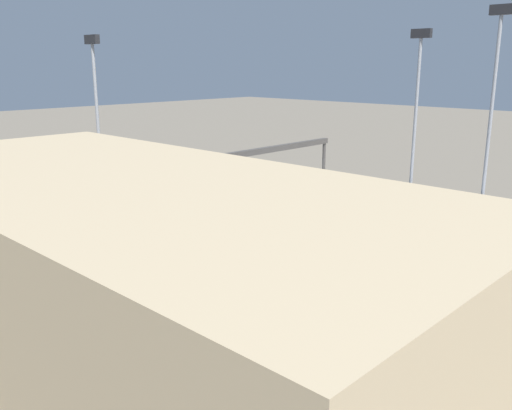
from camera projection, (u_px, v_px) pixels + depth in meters
name	position (u px, v px, depth m)	size (l,w,h in m)	color
ground_plane	(266.00, 211.00, 77.19)	(400.00, 400.00, 0.00)	#756B5B
track_bed_0	(320.00, 196.00, 85.91)	(140.00, 2.80, 0.12)	#4C443D
track_bed_1	(300.00, 201.00, 82.42)	(140.00, 2.80, 0.12)	#4C443D
track_bed_2	(277.00, 207.00, 78.92)	(140.00, 2.80, 0.12)	#4C443D
track_bed_3	(253.00, 214.00, 75.43)	(140.00, 2.80, 0.12)	#3D3833
track_bed_4	(227.00, 221.00, 71.93)	(140.00, 2.80, 0.12)	#3D3833
track_bed_5	(197.00, 229.00, 68.43)	(140.00, 2.80, 0.12)	#3D3833
train_on_track_5	(181.00, 205.00, 69.84)	(119.80, 3.06, 5.00)	#A8AAB2
train_on_track_0	(412.00, 200.00, 74.93)	(90.60, 3.06, 4.40)	maroon
train_on_track_3	(407.00, 236.00, 59.40)	(71.40, 3.00, 3.80)	#B7BABF
train_on_track_4	(166.00, 191.00, 79.97)	(10.00, 3.00, 5.00)	gold
train_on_track_1	(222.00, 173.00, 93.41)	(10.00, 3.00, 5.00)	#D85914
train_on_track_2	(237.00, 182.00, 83.87)	(47.20, 3.06, 5.00)	#A8AAB2
light_mast_0	(494.00, 88.00, 67.42)	(2.80, 0.70, 26.88)	#9EA0A5
light_mast_1	(96.00, 98.00, 75.23)	(2.80, 0.70, 23.80)	#9EA0A5
light_mast_2	(417.00, 95.00, 75.20)	(2.80, 0.70, 24.57)	#9EA0A5
signal_gantry	(260.00, 157.00, 76.00)	(0.70, 30.00, 8.80)	#4C4742
maintenance_shed	(133.00, 273.00, 36.47)	(47.20, 21.17, 13.09)	tan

